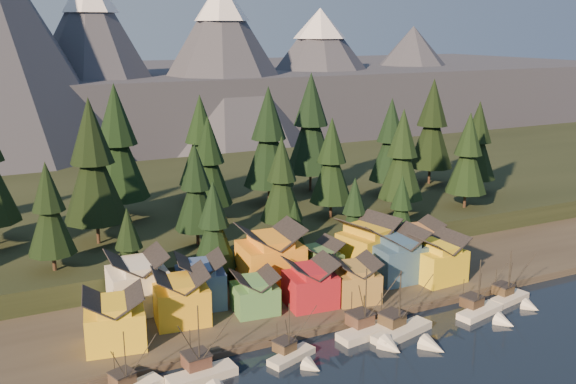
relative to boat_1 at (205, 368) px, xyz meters
name	(u,v)px	position (x,y,z in m)	size (l,w,h in m)	color
ground	(387,372)	(24.85, -8.88, -2.41)	(500.00, 500.00, 0.00)	black
shore_strip	(272,276)	(24.85, 31.12, -1.66)	(400.00, 50.00, 1.50)	#322D25
hillside	(194,205)	(24.85, 81.12, 0.59)	(420.00, 100.00, 6.00)	black
dock	(331,324)	(24.85, 7.62, -1.91)	(80.00, 4.00, 1.00)	#4E4537
mountain_ridge	(91,84)	(20.66, 204.71, 23.64)	(560.00, 190.00, 90.00)	#444757
boat_1	(205,368)	(0.00, 0.00, 0.00)	(10.63, 11.42, 12.49)	beige
boat_2	(296,350)	(14.31, -0.23, -0.46)	(8.67, 9.14, 10.04)	beige
boat_3	(373,325)	(28.76, 0.82, 0.02)	(11.38, 12.14, 12.81)	beige
boat_4	(409,326)	(34.06, -1.69, -0.20)	(12.47, 13.09, 12.39)	beige
boat_5	(486,306)	(50.90, -1.05, -0.26)	(10.12, 10.64, 11.31)	white
boat_6	(515,292)	(59.85, 1.09, -0.25)	(8.85, 9.41, 10.85)	silver
house_front_0	(114,317)	(-9.49, 14.07, 3.73)	(10.09, 9.69, 8.84)	yellow
house_front_1	(181,295)	(2.10, 17.67, 3.77)	(9.57, 9.27, 8.91)	gold
house_front_2	(255,291)	(14.56, 15.88, 2.81)	(7.94, 7.99, 7.09)	#4A8749
house_front_3	(310,281)	(24.35, 13.99, 3.51)	(8.90, 8.55, 8.41)	#A51924
house_front_4	(355,278)	(32.79, 12.71, 3.12)	(8.83, 9.31, 7.68)	olive
house_front_5	(398,253)	(45.09, 17.15, 4.36)	(9.70, 8.85, 10.04)	#325477
house_front_6	(438,257)	(51.86, 13.41, 3.83)	(9.52, 9.05, 9.03)	yellow
house_back_0	(138,280)	(-3.21, 25.45, 4.55)	(9.69, 9.32, 10.40)	silver
house_back_1	(201,280)	(7.09, 22.48, 3.86)	(9.41, 9.49, 9.08)	#374E82
house_back_2	(270,255)	(21.72, 24.98, 5.29)	(11.66, 10.81, 11.80)	orange
house_back_3	(318,261)	(30.66, 22.80, 3.36)	(8.54, 7.73, 8.13)	#47713D
house_back_4	(368,243)	(42.64, 23.87, 4.76)	(11.95, 11.67, 10.80)	gold
house_back_5	(419,241)	(54.25, 22.52, 3.86)	(9.47, 9.55, 9.10)	#A96E3C
tree_hill_2	(49,212)	(-15.15, 39.12, 14.69)	(8.72, 8.72, 20.32)	#332319
tree_hill_3	(93,165)	(-5.15, 51.12, 19.97)	(12.86, 12.86, 29.96)	#332319
tree_hill_4	(117,146)	(2.85, 66.12, 20.70)	(13.44, 13.44, 31.30)	#332319
tree_hill_5	(196,190)	(12.85, 41.12, 15.09)	(9.04, 9.04, 21.05)	#332319
tree_hill_6	(209,164)	(20.85, 56.12, 16.83)	(10.40, 10.40, 24.23)	#332319
tree_hill_7	(282,182)	(30.85, 39.12, 15.30)	(9.20, 9.20, 21.44)	#332319
tree_hill_8	(269,141)	(38.85, 63.12, 19.71)	(12.66, 12.66, 29.49)	#332319
tree_hill_9	(331,164)	(46.85, 46.12, 16.45)	(10.10, 10.10, 23.53)	#332319
tree_hill_10	(311,127)	(54.85, 71.12, 20.96)	(13.64, 13.64, 31.78)	#332319
tree_hill_11	(402,158)	(62.85, 41.12, 17.34)	(10.80, 10.80, 25.15)	#332319
tree_hill_12	(391,143)	(70.85, 57.12, 17.66)	(11.05, 11.05, 25.74)	#332319
tree_hill_13	(468,156)	(80.85, 39.12, 16.49)	(10.13, 10.13, 23.60)	#332319
tree_hill_14	(432,127)	(88.85, 63.12, 19.76)	(12.70, 12.70, 29.57)	#332319
tree_hill_15	(201,144)	(24.85, 73.12, 18.45)	(11.67, 11.67, 27.19)	#332319
tree_hill_17	(477,143)	(92.85, 49.12, 17.03)	(10.56, 10.56, 24.60)	#332319
tree_shore_0	(129,249)	(-3.15, 31.12, 8.33)	(7.26, 7.26, 16.92)	#332319
tree_shore_1	(214,228)	(12.85, 31.12, 10.11)	(8.66, 8.66, 20.17)	#332319
tree_shore_2	(294,232)	(29.85, 31.12, 6.86)	(6.11, 6.11, 14.23)	#332319
tree_shore_3	(354,214)	(43.85, 31.12, 8.68)	(7.54, 7.54, 17.56)	#332319
tree_shore_4	(401,209)	(55.85, 31.12, 8.25)	(7.20, 7.20, 16.78)	#332319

